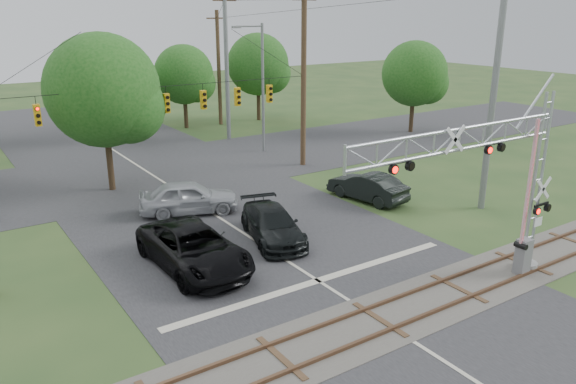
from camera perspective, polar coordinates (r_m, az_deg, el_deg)
ground at (r=18.64m, az=13.58°, el=-15.21°), size 160.00×160.00×0.00m
road_main at (r=25.53m, az=-3.00°, el=-5.21°), size 14.00×90.00×0.02m
road_cross at (r=37.61m, az=-14.02°, el=1.95°), size 90.00×12.00×0.02m
railroad_track at (r=19.79m, az=9.28°, el=-12.69°), size 90.00×3.20×0.17m
crossing_gantry at (r=21.18m, az=19.96°, el=1.47°), size 10.25×0.92×7.20m
traffic_signal_span at (r=33.12m, az=-10.87°, el=9.95°), size 19.34×0.36×11.50m
pickup_black at (r=23.15m, az=-9.54°, el=-5.65°), size 3.05×6.33×1.74m
car_dark at (r=25.62m, az=-1.58°, el=-3.33°), size 3.37×5.50×1.49m
sedan_silver at (r=29.41m, az=-10.04°, el=-0.52°), size 5.44×3.64×1.72m
suv_dark at (r=31.30m, az=8.06°, el=0.55°), size 2.39×4.89×1.54m
streetlight at (r=41.16m, az=-2.80°, el=11.12°), size 2.46×0.26×9.22m
utility_poles at (r=36.09m, az=-9.80°, el=10.68°), size 25.00×28.79×11.74m
treeline at (r=45.61m, az=-23.58°, el=10.92°), size 52.56×25.03×9.95m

